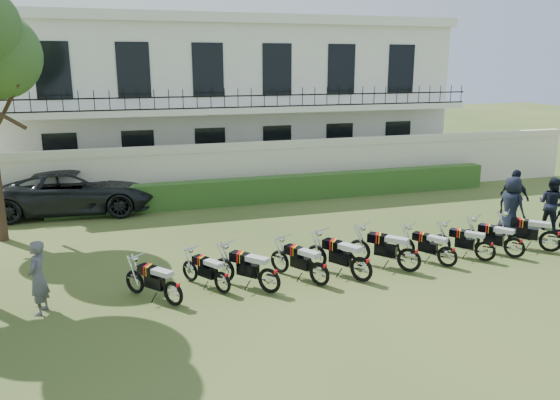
{
  "coord_description": "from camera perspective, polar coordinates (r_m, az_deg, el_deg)",
  "views": [
    {
      "loc": [
        -5.51,
        -13.11,
        5.42
      ],
      "look_at": [
        -0.68,
        2.51,
        1.28
      ],
      "focal_mm": 35.0,
      "sensor_mm": 36.0,
      "label": 1
    }
  ],
  "objects": [
    {
      "name": "officer_4",
      "position": [
        20.07,
        26.49,
        -0.35
      ],
      "size": [
        0.89,
        1.02,
        1.77
      ],
      "primitive_type": "imported",
      "rotation": [
        0.0,
        0.0,
        1.87
      ],
      "color": "black",
      "rests_on": "ground"
    },
    {
      "name": "building",
      "position": [
        27.68,
        -5.77,
        10.61
      ],
      "size": [
        20.4,
        9.6,
        7.4
      ],
      "color": "white",
      "rests_on": "ground"
    },
    {
      "name": "officer_5",
      "position": [
        20.33,
        23.29,
        0.31
      ],
      "size": [
        0.69,
        1.17,
        1.88
      ],
      "primitive_type": "imported",
      "rotation": [
        0.0,
        0.0,
        1.79
      ],
      "color": "black",
      "rests_on": "ground"
    },
    {
      "name": "ground",
      "position": [
        15.22,
        5.28,
        -6.7
      ],
      "size": [
        100.0,
        100.0,
        0.0
      ],
      "primitive_type": "plane",
      "color": "#32491D",
      "rests_on": "ground"
    },
    {
      "name": "perimeter_wall",
      "position": [
        22.23,
        -2.51,
        3.19
      ],
      "size": [
        30.0,
        0.35,
        2.3
      ],
      "color": "beige",
      "rests_on": "ground"
    },
    {
      "name": "motorcycle_3",
      "position": [
        13.59,
        4.15,
        -7.12
      ],
      "size": [
        1.08,
        1.69,
        1.05
      ],
      "rotation": [
        0.0,
        0.0,
        0.55
      ],
      "color": "black",
      "rests_on": "ground"
    },
    {
      "name": "motorcycle_4",
      "position": [
        13.93,
        8.52,
        -6.55
      ],
      "size": [
        1.18,
        1.8,
        1.12
      ],
      "rotation": [
        0.0,
        0.0,
        0.56
      ],
      "color": "black",
      "rests_on": "ground"
    },
    {
      "name": "motorcycle_7",
      "position": [
        16.22,
        20.7,
        -4.56
      ],
      "size": [
        1.24,
        1.43,
        0.98
      ],
      "rotation": [
        0.0,
        0.0,
        0.71
      ],
      "color": "black",
      "rests_on": "ground"
    },
    {
      "name": "hedge",
      "position": [
        21.89,
        0.57,
        1.23
      ],
      "size": [
        18.0,
        0.6,
        1.0
      ],
      "primitive_type": "cube",
      "color": "#274A1A",
      "rests_on": "ground"
    },
    {
      "name": "officer_3",
      "position": [
        18.94,
        23.0,
        -0.57
      ],
      "size": [
        0.81,
        1.05,
        1.91
      ],
      "primitive_type": "imported",
      "rotation": [
        0.0,
        0.0,
        1.81
      ],
      "color": "black",
      "rests_on": "ground"
    },
    {
      "name": "motorcycle_6",
      "position": [
        15.45,
        17.12,
        -5.18
      ],
      "size": [
        1.06,
        1.57,
        0.99
      ],
      "rotation": [
        0.0,
        0.0,
        0.58
      ],
      "color": "black",
      "rests_on": "ground"
    },
    {
      "name": "motorcycle_9",
      "position": [
        17.74,
        26.48,
        -3.41
      ],
      "size": [
        1.48,
        1.5,
        1.1
      ],
      "rotation": [
        0.0,
        0.0,
        0.77
      ],
      "color": "black",
      "rests_on": "ground"
    },
    {
      "name": "inspector",
      "position": [
        13.17,
        -23.99,
        -7.42
      ],
      "size": [
        0.55,
        0.7,
        1.67
      ],
      "primitive_type": "imported",
      "rotation": [
        0.0,
        0.0,
        -1.84
      ],
      "color": "#5D5D63",
      "rests_on": "ground"
    },
    {
      "name": "motorcycle_2",
      "position": [
        13.13,
        -1.12,
        -7.8
      ],
      "size": [
        1.38,
        1.54,
        1.08
      ],
      "rotation": [
        0.0,
        0.0,
        0.72
      ],
      "color": "black",
      "rests_on": "ground"
    },
    {
      "name": "suv",
      "position": [
        21.47,
        -20.65,
        0.88
      ],
      "size": [
        6.0,
        3.15,
        1.61
      ],
      "primitive_type": "imported",
      "rotation": [
        0.0,
        0.0,
        1.49
      ],
      "color": "black",
      "rests_on": "ground"
    },
    {
      "name": "motorcycle_8",
      "position": [
        16.79,
        23.35,
        -4.13
      ],
      "size": [
        1.1,
        1.61,
        1.02
      ],
      "rotation": [
        0.0,
        0.0,
        0.58
      ],
      "color": "black",
      "rests_on": "ground"
    },
    {
      "name": "motorcycle_0",
      "position": [
        12.73,
        -11.12,
        -8.98
      ],
      "size": [
        1.24,
        1.47,
        1.0
      ],
      "rotation": [
        0.0,
        0.0,
        0.69
      ],
      "color": "black",
      "rests_on": "ground"
    },
    {
      "name": "motorcycle_1",
      "position": [
        13.22,
        -6.05,
        -8.03
      ],
      "size": [
        1.0,
        1.49,
        0.94
      ],
      "rotation": [
        0.0,
        0.0,
        0.57
      ],
      "color": "black",
      "rests_on": "ground"
    },
    {
      "name": "motorcycle_5",
      "position": [
        14.79,
        13.37,
        -5.53
      ],
      "size": [
        1.46,
        1.61,
        1.13
      ],
      "rotation": [
        0.0,
        0.0,
        0.73
      ],
      "color": "black",
      "rests_on": "ground"
    }
  ]
}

